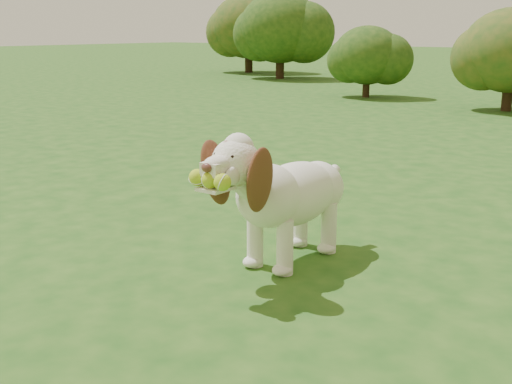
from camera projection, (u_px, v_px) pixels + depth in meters
The scene contains 6 objects.
ground at pixel (184, 267), 3.38m from camera, with size 80.00×80.00×0.00m, color #1C4B15.
dog at pixel (283, 191), 3.33m from camera, with size 0.40×1.15×0.75m.
shrub_a at pixel (367, 55), 11.51m from camera, with size 1.23×1.23×1.28m.
shrub_b at pixel (512, 50), 9.53m from camera, with size 1.48×1.48×1.53m.
shrub_g at pixel (249, 26), 17.93m from camera, with size 2.09×2.09×2.17m.
shrub_e at pixel (280, 28), 15.74m from camera, with size 2.02×2.02×2.10m.
Camera 1 is at (2.25, -2.28, 1.22)m, focal length 45.00 mm.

